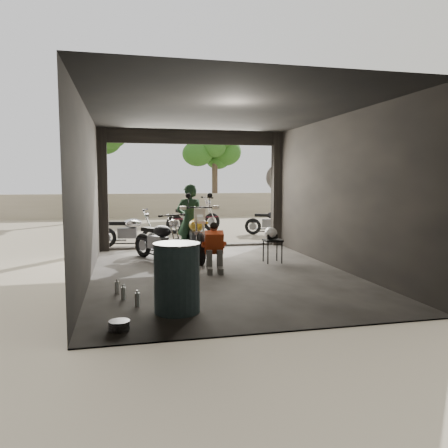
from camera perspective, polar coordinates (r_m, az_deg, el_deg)
name	(u,v)px	position (r m, az deg, el deg)	size (l,w,h in m)	color
ground	(220,274)	(8.81, -0.46, -6.51)	(80.00, 80.00, 0.00)	#7A6D56
garage	(215,208)	(9.16, -1.21, 2.04)	(7.00, 7.13, 3.20)	#2D2B28
boundary_wall	(161,205)	(22.51, -8.20, 2.44)	(18.00, 0.30, 1.20)	gray
tree_left	(97,133)	(21.04, -16.31, 11.28)	(2.20, 2.20, 5.60)	#382B1E
tree_right	(215,148)	(22.94, -1.22, 9.95)	(2.20, 2.20, 5.00)	#382B1E
main_bike	(196,232)	(10.26, -3.70, -1.05)	(0.81, 1.97, 1.32)	beige
left_bike	(159,237)	(10.23, -8.46, -1.69)	(0.68, 1.65, 1.11)	black
outside_bike_a	(129,228)	(12.38, -12.31, -0.57)	(0.66, 1.59, 1.08)	black
outside_bike_b	(194,215)	(15.66, -3.97, 1.20)	(0.77, 1.88, 1.27)	#3A0E16
outside_bike_c	(271,219)	(14.97, 6.18, 0.59)	(0.65, 1.58, 1.07)	black
rider	(190,221)	(10.59, -4.47, 0.41)	(0.65, 0.43, 1.78)	black
mechanic	(214,249)	(8.81, -1.25, -3.27)	(0.50, 0.68, 0.98)	#C6441A
stool	(273,243)	(9.88, 6.36, -2.46)	(0.39, 0.39, 0.54)	black
helmet	(271,233)	(9.88, 6.14, -1.21)	(0.29, 0.31, 0.28)	silver
oil_drum	(177,279)	(6.18, -6.17, -7.12)	(0.64, 0.64, 0.99)	#3C5D66
sign_post	(279,191)	(12.85, 7.14, 4.36)	(0.78, 0.08, 2.34)	black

